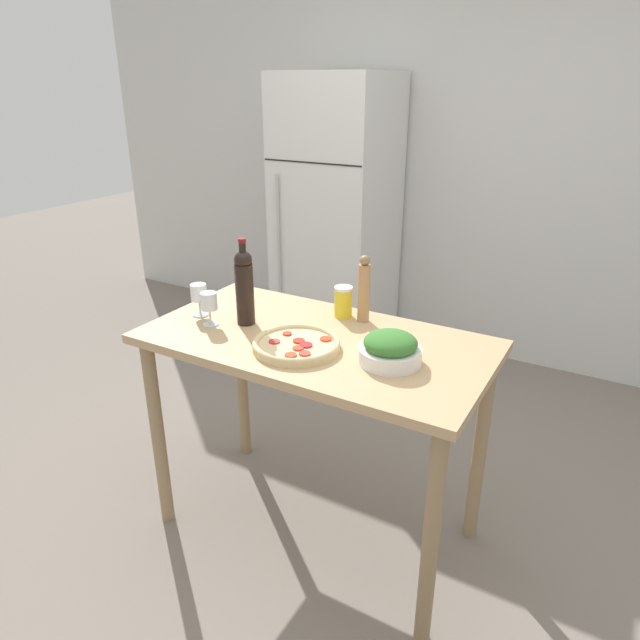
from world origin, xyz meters
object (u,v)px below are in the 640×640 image
(wine_glass_near, at_px, (209,303))
(refrigerator, at_px, (336,218))
(homemade_pizza, at_px, (296,344))
(salad_bowl, at_px, (390,349))
(wine_glass_far, at_px, (199,294))
(wine_bottle, at_px, (244,286))
(pepper_mill, at_px, (364,290))
(salt_canister, at_px, (343,302))

(wine_glass_near, bearing_deg, refrigerator, 102.99)
(wine_glass_near, distance_m, homemade_pizza, 0.42)
(refrigerator, distance_m, salad_bowl, 2.14)
(wine_glass_near, xyz_separation_m, salad_bowl, (0.75, 0.05, -0.04))
(wine_glass_far, height_order, homemade_pizza, wine_glass_far)
(wine_bottle, distance_m, pepper_mill, 0.47)
(wine_glass_near, height_order, pepper_mill, pepper_mill)
(salt_canister, bearing_deg, homemade_pizza, -90.35)
(wine_bottle, xyz_separation_m, wine_glass_far, (-0.22, -0.03, -0.07))
(wine_glass_near, bearing_deg, salt_canister, 39.49)
(salt_canister, bearing_deg, wine_glass_near, -140.51)
(wine_bottle, bearing_deg, wine_glass_near, -143.56)
(salad_bowl, distance_m, salt_canister, 0.44)
(wine_bottle, xyz_separation_m, wine_glass_near, (-0.11, -0.08, -0.07))
(salad_bowl, height_order, salt_canister, salt_canister)
(refrigerator, relative_size, salad_bowl, 8.54)
(salt_canister, bearing_deg, pepper_mill, -2.02)
(pepper_mill, height_order, salt_canister, pepper_mill)
(refrigerator, distance_m, wine_bottle, 1.84)
(pepper_mill, xyz_separation_m, salad_bowl, (0.24, -0.29, -0.08))
(salt_canister, bearing_deg, wine_bottle, -139.43)
(wine_glass_far, height_order, salt_canister, wine_glass_far)
(salad_bowl, bearing_deg, homemade_pizza, -168.43)
(wine_glass_near, relative_size, salad_bowl, 0.62)
(refrigerator, bearing_deg, salt_canister, -60.65)
(salad_bowl, height_order, homemade_pizza, salad_bowl)
(wine_glass_near, bearing_deg, salad_bowl, 4.05)
(pepper_mill, bearing_deg, refrigerator, 121.94)
(wine_bottle, relative_size, salad_bowl, 1.60)
(wine_bottle, height_order, salt_canister, wine_bottle)
(wine_glass_far, bearing_deg, wine_glass_near, -28.79)
(wine_bottle, xyz_separation_m, salad_bowl, (0.64, -0.03, -0.11))
(wine_bottle, relative_size, wine_glass_near, 2.57)
(wine_glass_near, relative_size, salt_canister, 1.06)
(refrigerator, xyz_separation_m, homemade_pizza, (0.84, -1.86, -0.01))
(wine_bottle, height_order, salad_bowl, wine_bottle)
(homemade_pizza, bearing_deg, salt_canister, 89.65)
(wine_bottle, distance_m, wine_glass_near, 0.16)
(refrigerator, relative_size, wine_bottle, 5.36)
(wine_bottle, xyz_separation_m, homemade_pizza, (0.30, -0.10, -0.14))
(refrigerator, height_order, wine_bottle, refrigerator)
(wine_glass_far, relative_size, salt_canister, 1.06)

